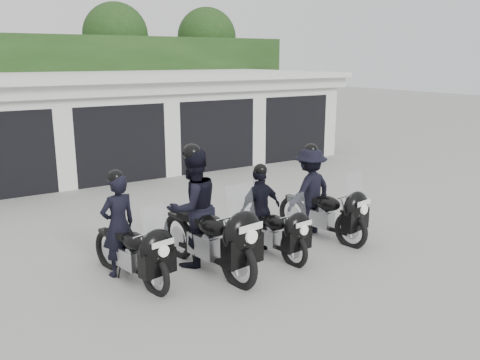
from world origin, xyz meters
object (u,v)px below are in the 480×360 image
police_bike_c (266,215)px  police_bike_d (316,196)px  police_bike_b (201,216)px  police_bike_a (128,237)px

police_bike_c → police_bike_d: size_ratio=0.89×
police_bike_b → police_bike_c: (1.31, -0.02, -0.20)m
police_bike_b → police_bike_d: 2.70m
police_bike_a → police_bike_d: 3.89m
police_bike_c → police_bike_d: police_bike_d is taller
police_bike_a → police_bike_b: (1.19, -0.20, 0.19)m
police_bike_b → police_bike_c: size_ratio=1.28×
police_bike_a → police_bike_d: size_ratio=0.95×
police_bike_b → police_bike_c: police_bike_b is taller
police_bike_b → police_bike_d: (2.69, 0.21, -0.11)m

